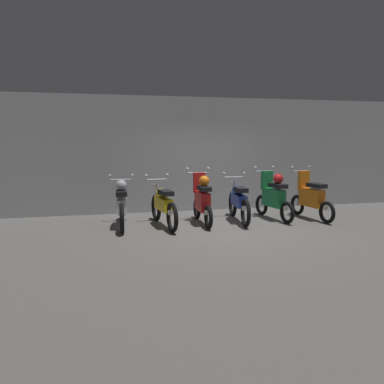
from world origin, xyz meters
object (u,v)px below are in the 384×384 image
motorbike_slot_0 (122,204)px  motorbike_slot_4 (273,196)px  motorbike_slot_3 (239,201)px  motorbike_slot_5 (311,198)px  motorbike_slot_2 (202,200)px  motorbike_slot_1 (163,205)px

motorbike_slot_0 → motorbike_slot_4: (3.69, 0.01, 0.04)m
motorbike_slot_3 → motorbike_slot_5: 1.85m
motorbike_slot_0 → motorbike_slot_5: 4.62m
motorbike_slot_4 → motorbike_slot_5: (0.92, -0.17, -0.04)m
motorbike_slot_2 → motorbike_slot_4: bearing=3.1°
motorbike_slot_0 → motorbike_slot_1: (0.92, -0.14, -0.04)m
motorbike_slot_1 → motorbike_slot_4: motorbike_slot_4 is taller
motorbike_slot_4 → motorbike_slot_1: bearing=-176.9°
motorbike_slot_2 → motorbike_slot_5: size_ratio=1.00×
motorbike_slot_0 → motorbike_slot_1: bearing=-8.6°
motorbike_slot_0 → motorbike_slot_5: motorbike_slot_5 is taller
motorbike_slot_5 → motorbike_slot_2: bearing=178.5°
motorbike_slot_3 → motorbike_slot_0: bearing=179.6°
motorbike_slot_1 → motorbike_slot_3: (1.85, 0.12, 0.00)m
motorbike_slot_0 → motorbike_slot_5: (4.62, -0.16, -0.00)m
motorbike_slot_3 → motorbike_slot_5: (1.84, -0.14, 0.04)m
motorbike_slot_0 → motorbike_slot_3: (2.77, -0.02, -0.04)m
motorbike_slot_3 → motorbike_slot_4: 0.92m
motorbike_slot_5 → motorbike_slot_4: bearing=169.4°
motorbike_slot_0 → motorbike_slot_2: bearing=-2.8°
motorbike_slot_2 → motorbike_slot_4: same height
motorbike_slot_1 → motorbike_slot_5: size_ratio=1.16×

